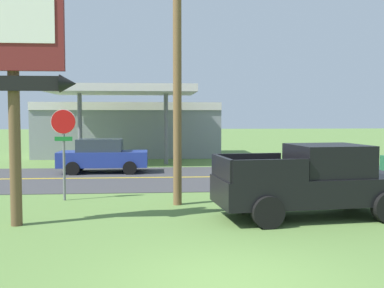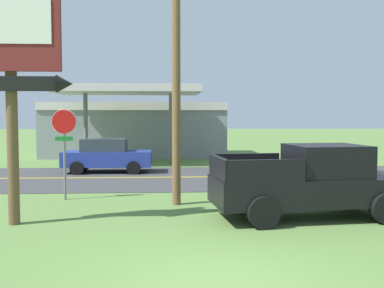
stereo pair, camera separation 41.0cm
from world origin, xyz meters
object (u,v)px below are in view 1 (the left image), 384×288
Objects in this scene: motel_sign at (14,60)px; utility_pole at (177,48)px; gas_station at (129,128)px; pickup_black_parked_on_lawn at (314,182)px; car_blue_mid_lane at (103,156)px; stop_sign at (64,138)px.

motel_sign is 0.68× the size of utility_pole.
gas_station is 2.23× the size of pickup_black_parked_on_lawn.
pickup_black_parked_on_lawn is at bearing -56.32° from car_blue_mid_lane.
car_blue_mid_lane is (0.86, 10.70, -3.26)m from motel_sign.
pickup_black_parked_on_lawn is (7.22, -3.03, -1.06)m from stop_sign.
car_blue_mid_lane is at bearing 86.74° from stop_sign.
stop_sign is at bearing -93.26° from car_blue_mid_lane.
utility_pole reaches higher than motel_sign.
gas_station is at bearing 85.49° from motel_sign.
car_blue_mid_lane is at bearing 111.39° from utility_pole.
pickup_black_parked_on_lawn is at bearing -72.85° from gas_station.
gas_station is at bearing 85.59° from car_blue_mid_lane.
gas_station is 9.58m from car_blue_mid_lane.
utility_pole is 18.07m from gas_station.
gas_station is at bearing 97.98° from utility_pole.
pickup_black_parked_on_lawn is (6.08, -19.70, -0.98)m from gas_station.
motel_sign is 4.10m from stop_sign.
car_blue_mid_lane is (-0.73, -9.48, -1.11)m from gas_station.
stop_sign reaches higher than pickup_black_parked_on_lawn.
utility_pole reaches higher than pickup_black_parked_on_lawn.
gas_station is at bearing 107.15° from pickup_black_parked_on_lawn.
gas_station reaches higher than car_blue_mid_lane.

